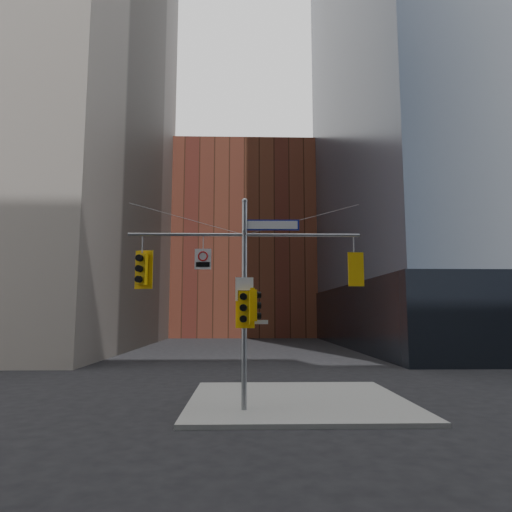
{
  "coord_description": "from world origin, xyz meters",
  "views": [
    {
      "loc": [
        -0.02,
        -13.54,
        3.3
      ],
      "look_at": [
        0.4,
        2.0,
        5.26
      ],
      "focal_mm": 32.0,
      "sensor_mm": 36.0,
      "label": 1
    }
  ],
  "objects_px": {
    "traffic_light_west_arm": "(142,269)",
    "traffic_light_east_arm": "(354,270)",
    "traffic_light_pole_front": "(244,308)",
    "traffic_light_pole_side": "(254,305)",
    "regulatory_sign_arm": "(203,258)",
    "signal_assembly": "(244,281)",
    "street_sign_blade": "(272,225)"
  },
  "relations": [
    {
      "from": "traffic_light_pole_side",
      "to": "street_sign_blade",
      "type": "relative_size",
      "value": 0.55
    },
    {
      "from": "signal_assembly",
      "to": "traffic_light_west_arm",
      "type": "distance_m",
      "value": 3.52
    },
    {
      "from": "traffic_light_pole_front",
      "to": "signal_assembly",
      "type": "bearing_deg",
      "value": 98.76
    },
    {
      "from": "traffic_light_west_arm",
      "to": "traffic_light_east_arm",
      "type": "distance_m",
      "value": 7.29
    },
    {
      "from": "traffic_light_west_arm",
      "to": "traffic_light_pole_side",
      "type": "height_order",
      "value": "traffic_light_west_arm"
    },
    {
      "from": "traffic_light_pole_side",
      "to": "street_sign_blade",
      "type": "bearing_deg",
      "value": -100.82
    },
    {
      "from": "traffic_light_east_arm",
      "to": "traffic_light_pole_side",
      "type": "distance_m",
      "value": 3.67
    },
    {
      "from": "traffic_light_west_arm",
      "to": "traffic_light_pole_side",
      "type": "relative_size",
      "value": 1.25
    },
    {
      "from": "traffic_light_east_arm",
      "to": "street_sign_blade",
      "type": "bearing_deg",
      "value": -6.85
    },
    {
      "from": "signal_assembly",
      "to": "traffic_light_west_arm",
      "type": "height_order",
      "value": "signal_assembly"
    },
    {
      "from": "traffic_light_pole_front",
      "to": "regulatory_sign_arm",
      "type": "height_order",
      "value": "regulatory_sign_arm"
    },
    {
      "from": "regulatory_sign_arm",
      "to": "traffic_light_east_arm",
      "type": "bearing_deg",
      "value": 4.31
    },
    {
      "from": "traffic_light_east_arm",
      "to": "traffic_light_pole_side",
      "type": "xyz_separation_m",
      "value": [
        -3.46,
        0.01,
        -1.22
      ]
    },
    {
      "from": "traffic_light_pole_side",
      "to": "regulatory_sign_arm",
      "type": "distance_m",
      "value": 2.37
    },
    {
      "from": "signal_assembly",
      "to": "traffic_light_west_arm",
      "type": "xyz_separation_m",
      "value": [
        -3.5,
        0.01,
        0.38
      ]
    },
    {
      "from": "traffic_light_pole_front",
      "to": "regulatory_sign_arm",
      "type": "distance_m",
      "value": 2.22
    },
    {
      "from": "signal_assembly",
      "to": "traffic_light_pole_front",
      "type": "xyz_separation_m",
      "value": [
        0.0,
        -0.27,
        -0.93
      ]
    },
    {
      "from": "traffic_light_west_arm",
      "to": "traffic_light_east_arm",
      "type": "relative_size",
      "value": 1.14
    },
    {
      "from": "traffic_light_west_arm",
      "to": "traffic_light_east_arm",
      "type": "xyz_separation_m",
      "value": [
        7.29,
        -0.01,
        -0.0
      ]
    },
    {
      "from": "signal_assembly",
      "to": "regulatory_sign_arm",
      "type": "xyz_separation_m",
      "value": [
        -1.42,
        -0.02,
        0.76
      ]
    },
    {
      "from": "signal_assembly",
      "to": "traffic_light_pole_side",
      "type": "relative_size",
      "value": 7.54
    },
    {
      "from": "traffic_light_pole_front",
      "to": "traffic_light_east_arm",
      "type": "bearing_deg",
      "value": 12.6
    },
    {
      "from": "traffic_light_west_arm",
      "to": "traffic_light_pole_side",
      "type": "distance_m",
      "value": 4.02
    },
    {
      "from": "signal_assembly",
      "to": "regulatory_sign_arm",
      "type": "relative_size",
      "value": 11.37
    },
    {
      "from": "traffic_light_pole_side",
      "to": "regulatory_sign_arm",
      "type": "bearing_deg",
      "value": 81.37
    },
    {
      "from": "traffic_light_pole_side",
      "to": "traffic_light_pole_front",
      "type": "xyz_separation_m",
      "value": [
        -0.32,
        -0.28,
        -0.09
      ]
    },
    {
      "from": "regulatory_sign_arm",
      "to": "traffic_light_pole_front",
      "type": "bearing_deg",
      "value": -5.74
    },
    {
      "from": "traffic_light_pole_side",
      "to": "regulatory_sign_arm",
      "type": "xyz_separation_m",
      "value": [
        -1.75,
        -0.03,
        1.6
      ]
    },
    {
      "from": "signal_assembly",
      "to": "street_sign_blade",
      "type": "height_order",
      "value": "signal_assembly"
    },
    {
      "from": "signal_assembly",
      "to": "traffic_light_pole_front",
      "type": "height_order",
      "value": "signal_assembly"
    },
    {
      "from": "traffic_light_east_arm",
      "to": "street_sign_blade",
      "type": "distance_m",
      "value": 3.24
    },
    {
      "from": "traffic_light_west_arm",
      "to": "traffic_light_pole_side",
      "type": "bearing_deg",
      "value": 12.12
    }
  ]
}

